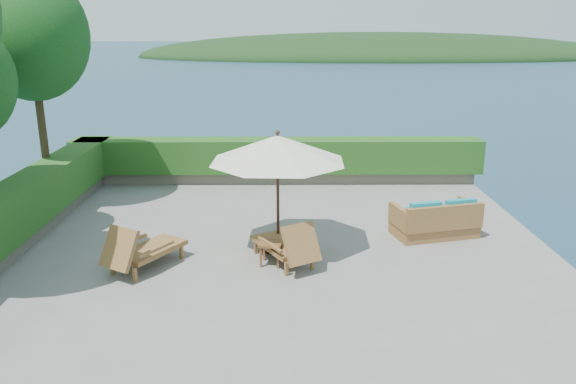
{
  "coord_description": "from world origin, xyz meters",
  "views": [
    {
      "loc": [
        0.21,
        -11.12,
        4.62
      ],
      "look_at": [
        0.3,
        0.8,
        1.1
      ],
      "focal_mm": 35.0,
      "sensor_mm": 36.0,
      "label": 1
    }
  ],
  "objects_px": {
    "patio_umbrella": "(278,150)",
    "wicker_loveseat": "(436,221)",
    "lounge_right": "(287,245)",
    "side_table": "(271,246)",
    "lounge_left": "(141,249)"
  },
  "relations": [
    {
      "from": "patio_umbrella",
      "to": "side_table",
      "type": "distance_m",
      "value": 1.98
    },
    {
      "from": "patio_umbrella",
      "to": "wicker_loveseat",
      "type": "xyz_separation_m",
      "value": [
        3.59,
        0.76,
        -1.83
      ]
    },
    {
      "from": "lounge_right",
      "to": "side_table",
      "type": "bearing_deg",
      "value": 152.35
    },
    {
      "from": "patio_umbrella",
      "to": "side_table",
      "type": "bearing_deg",
      "value": -99.78
    },
    {
      "from": "patio_umbrella",
      "to": "lounge_right",
      "type": "height_order",
      "value": "patio_umbrella"
    },
    {
      "from": "patio_umbrella",
      "to": "lounge_right",
      "type": "xyz_separation_m",
      "value": [
        0.19,
        -0.78,
        -1.78
      ]
    },
    {
      "from": "lounge_right",
      "to": "side_table",
      "type": "height_order",
      "value": "lounge_right"
    },
    {
      "from": "lounge_right",
      "to": "lounge_left",
      "type": "bearing_deg",
      "value": 154.3
    },
    {
      "from": "patio_umbrella",
      "to": "wicker_loveseat",
      "type": "height_order",
      "value": "patio_umbrella"
    },
    {
      "from": "lounge_left",
      "to": "wicker_loveseat",
      "type": "bearing_deg",
      "value": 47.43
    },
    {
      "from": "lounge_right",
      "to": "wicker_loveseat",
      "type": "distance_m",
      "value": 3.74
    },
    {
      "from": "side_table",
      "to": "wicker_loveseat",
      "type": "bearing_deg",
      "value": 22.62
    },
    {
      "from": "lounge_right",
      "to": "patio_umbrella",
      "type": "bearing_deg",
      "value": 73.17
    },
    {
      "from": "lounge_right",
      "to": "wicker_loveseat",
      "type": "bearing_deg",
      "value": -5.96
    },
    {
      "from": "side_table",
      "to": "patio_umbrella",
      "type": "bearing_deg",
      "value": 80.22
    }
  ]
}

